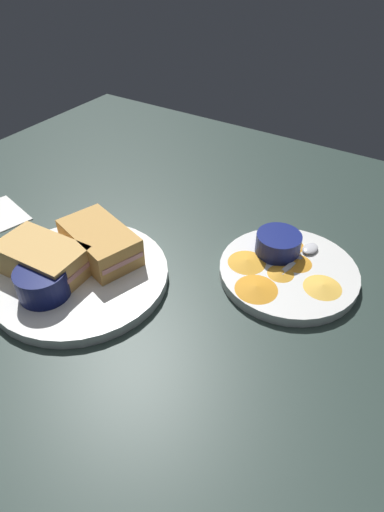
{
  "coord_description": "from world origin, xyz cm",
  "views": [
    {
      "loc": [
        38.01,
        -42.53,
        44.73
      ],
      "look_at": [
        10.43,
        0.52,
        3.0
      ],
      "focal_mm": 30.43,
      "sensor_mm": 36.0,
      "label": 1
    }
  ],
  "objects_px": {
    "sandwich_half_near": "(100,242)",
    "ramekin_dark_sauce": "(42,282)",
    "plate_chips_companion": "(288,272)",
    "sandwich_half_far": "(43,259)",
    "spoon_by_dark_ramekin": "(71,268)",
    "plate_sandwich_main": "(81,276)",
    "ramekin_light_gravy": "(278,243)",
    "spoon_by_gravy_ramekin": "(306,252)"
  },
  "relations": [
    {
      "from": "plate_sandwich_main",
      "to": "ramekin_light_gravy",
      "type": "bearing_deg",
      "value": 41.79
    },
    {
      "from": "spoon_by_gravy_ramekin",
      "to": "ramekin_dark_sauce",
      "type": "bearing_deg",
      "value": -134.53
    },
    {
      "from": "plate_sandwich_main",
      "to": "ramekin_dark_sauce",
      "type": "relative_size",
      "value": 3.62
    },
    {
      "from": "plate_chips_companion",
      "to": "spoon_by_gravy_ramekin",
      "type": "bearing_deg",
      "value": 79.21
    },
    {
      "from": "sandwich_half_near",
      "to": "plate_chips_companion",
      "type": "relative_size",
      "value": 0.7
    },
    {
      "from": "plate_sandwich_main",
      "to": "spoon_by_dark_ramekin",
      "type": "height_order",
      "value": "spoon_by_dark_ramekin"
    },
    {
      "from": "ramekin_dark_sauce",
      "to": "plate_chips_companion",
      "type": "bearing_deg",
      "value": 41.39
    },
    {
      "from": "ramekin_dark_sauce",
      "to": "plate_sandwich_main",
      "type": "bearing_deg",
      "value": 81.64
    },
    {
      "from": "spoon_by_gravy_ramekin",
      "to": "sandwich_half_near",
      "type": "bearing_deg",
      "value": -147.29
    },
    {
      "from": "ramekin_dark_sauce",
      "to": "spoon_by_gravy_ramekin",
      "type": "xyz_separation_m",
      "value": [
        0.28,
        0.28,
        -0.02
      ]
    },
    {
      "from": "ramekin_light_gravy",
      "to": "ramekin_dark_sauce",
      "type": "bearing_deg",
      "value": -132.04
    },
    {
      "from": "plate_sandwich_main",
      "to": "spoon_by_gravy_ramekin",
      "type": "relative_size",
      "value": 2.67
    },
    {
      "from": "sandwich_half_near",
      "to": "ramekin_light_gravy",
      "type": "bearing_deg",
      "value": 33.93
    },
    {
      "from": "plate_sandwich_main",
      "to": "ramekin_dark_sauce",
      "type": "xyz_separation_m",
      "value": [
        -0.01,
        -0.06,
        0.03
      ]
    },
    {
      "from": "sandwich_half_near",
      "to": "ramekin_dark_sauce",
      "type": "bearing_deg",
      "value": -94.24
    },
    {
      "from": "spoon_by_dark_ramekin",
      "to": "ramekin_light_gravy",
      "type": "distance_m",
      "value": 0.32
    },
    {
      "from": "sandwich_half_far",
      "to": "plate_chips_companion",
      "type": "relative_size",
      "value": 0.64
    },
    {
      "from": "ramekin_light_gravy",
      "to": "spoon_by_gravy_ramekin",
      "type": "bearing_deg",
      "value": 25.09
    },
    {
      "from": "ramekin_dark_sauce",
      "to": "spoon_by_gravy_ramekin",
      "type": "distance_m",
      "value": 0.4
    },
    {
      "from": "plate_sandwich_main",
      "to": "sandwich_half_near",
      "type": "distance_m",
      "value": 0.06
    },
    {
      "from": "sandwich_half_far",
      "to": "spoon_by_dark_ramekin",
      "type": "height_order",
      "value": "sandwich_half_far"
    },
    {
      "from": "spoon_by_dark_ramekin",
      "to": "ramekin_light_gravy",
      "type": "xyz_separation_m",
      "value": [
        0.25,
        0.21,
        0.01
      ]
    },
    {
      "from": "plate_sandwich_main",
      "to": "spoon_by_dark_ramekin",
      "type": "distance_m",
      "value": 0.02
    },
    {
      "from": "sandwich_half_far",
      "to": "spoon_by_dark_ramekin",
      "type": "xyz_separation_m",
      "value": [
        0.03,
        0.02,
        -0.02
      ]
    },
    {
      "from": "plate_sandwich_main",
      "to": "plate_chips_companion",
      "type": "relative_size",
      "value": 1.26
    },
    {
      "from": "plate_chips_companion",
      "to": "sandwich_half_far",
      "type": "bearing_deg",
      "value": -146.12
    },
    {
      "from": "ramekin_dark_sauce",
      "to": "ramekin_light_gravy",
      "type": "relative_size",
      "value": 1.04
    },
    {
      "from": "plate_sandwich_main",
      "to": "spoon_by_gravy_ramekin",
      "type": "bearing_deg",
      "value": 39.7
    },
    {
      "from": "plate_sandwich_main",
      "to": "sandwich_half_far",
      "type": "xyz_separation_m",
      "value": [
        -0.04,
        -0.03,
        0.03
      ]
    },
    {
      "from": "sandwich_half_near",
      "to": "sandwich_half_far",
      "type": "height_order",
      "value": "same"
    },
    {
      "from": "ramekin_dark_sauce",
      "to": "ramekin_light_gravy",
      "type": "distance_m",
      "value": 0.36
    },
    {
      "from": "plate_sandwich_main",
      "to": "plate_chips_companion",
      "type": "height_order",
      "value": "same"
    },
    {
      "from": "plate_chips_companion",
      "to": "ramekin_dark_sauce",
      "type": "bearing_deg",
      "value": -138.61
    },
    {
      "from": "sandwich_half_near",
      "to": "ramekin_dark_sauce",
      "type": "xyz_separation_m",
      "value": [
        -0.01,
        -0.11,
        -0.0
      ]
    },
    {
      "from": "sandwich_half_near",
      "to": "ramekin_light_gravy",
      "type": "relative_size",
      "value": 2.09
    },
    {
      "from": "ramekin_dark_sauce",
      "to": "ramekin_light_gravy",
      "type": "height_order",
      "value": "ramekin_dark_sauce"
    },
    {
      "from": "sandwich_half_near",
      "to": "plate_chips_companion",
      "type": "bearing_deg",
      "value": 26.14
    },
    {
      "from": "spoon_by_dark_ramekin",
      "to": "plate_chips_companion",
      "type": "bearing_deg",
      "value": 33.22
    },
    {
      "from": "plate_chips_companion",
      "to": "spoon_by_gravy_ramekin",
      "type": "relative_size",
      "value": 2.12
    },
    {
      "from": "sandwich_half_near",
      "to": "spoon_by_dark_ramekin",
      "type": "relative_size",
      "value": 1.48
    },
    {
      "from": "ramekin_dark_sauce",
      "to": "sandwich_half_far",
      "type": "bearing_deg",
      "value": 136.11
    },
    {
      "from": "sandwich_half_far",
      "to": "ramekin_dark_sauce",
      "type": "xyz_separation_m",
      "value": [
        0.03,
        -0.03,
        -0.0
      ]
    }
  ]
}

